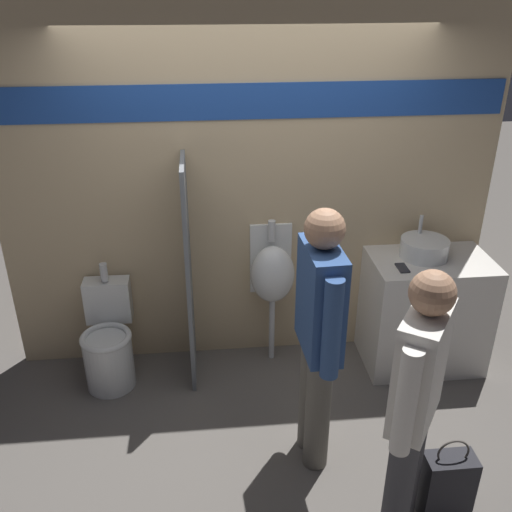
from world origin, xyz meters
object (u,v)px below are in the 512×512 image
sink_basin (424,248)px  shopping_bag (447,485)px  urinal_near_counter (272,274)px  person_with_lanyard (415,401)px  toilet (109,345)px  person_in_vest (319,332)px  cell_phone (402,268)px

sink_basin → shopping_bag: size_ratio=0.64×
urinal_near_counter → person_with_lanyard: bearing=-73.0°
toilet → person_in_vest: size_ratio=0.53×
person_with_lanyard → person_in_vest: bearing=66.7°
person_in_vest → person_with_lanyard: person_in_vest is taller
sink_basin → toilet: (-2.36, -0.07, -0.65)m
urinal_near_counter → person_with_lanyard: size_ratio=0.71×
toilet → urinal_near_counter: bearing=7.5°
toilet → shopping_bag: bearing=-34.9°
urinal_near_counter → person_in_vest: 1.08m
sink_basin → person_in_vest: size_ratio=0.21×
toilet → person_with_lanyard: 2.36m
toilet → person_in_vest: bearing=-32.9°
shopping_bag → sink_basin: bearing=77.7°
sink_basin → toilet: bearing=-178.4°
toilet → shopping_bag: toilet is taller
sink_basin → person_with_lanyard: size_ratio=0.22×
urinal_near_counter → shopping_bag: 1.85m
cell_phone → person_in_vest: bearing=-134.4°
toilet → person_in_vest: (1.38, -0.89, 0.62)m
sink_basin → urinal_near_counter: (-1.12, 0.10, -0.21)m
person_in_vest → sink_basin: bearing=-48.6°
shopping_bag → cell_phone: bearing=85.3°
urinal_near_counter → person_in_vest: (0.13, -1.05, 0.18)m
toilet → person_with_lanyard: person_with_lanyard is taller
urinal_near_counter → shopping_bag: bearing=-63.5°
urinal_near_counter → shopping_bag: (0.79, -1.58, -0.54)m
urinal_near_counter → toilet: 1.33m
sink_basin → shopping_bag: sink_basin is taller
toilet → person_with_lanyard: bearing=-40.2°
cell_phone → toilet: (-2.14, 0.11, -0.59)m
person_in_vest → person_with_lanyard: bearing=-150.6°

